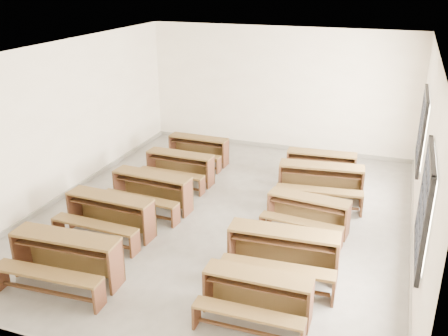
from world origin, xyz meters
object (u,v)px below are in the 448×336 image
(desk_set_4, at_px, (198,148))
(desk_set_6, at_px, (283,250))
(desk_set_1, at_px, (109,213))
(desk_set_5, at_px, (257,294))
(desk_set_0, at_px, (65,256))
(desk_set_9, at_px, (321,165))
(desk_set_7, at_px, (308,212))
(desk_set_8, at_px, (321,180))
(desk_set_3, at_px, (179,166))
(desk_set_2, at_px, (151,189))

(desk_set_4, bearing_deg, desk_set_6, -50.95)
(desk_set_1, distance_m, desk_set_5, 3.45)
(desk_set_4, relative_size, desk_set_6, 0.85)
(desk_set_5, xyz_separation_m, desk_set_6, (0.09, 1.13, 0.06))
(desk_set_0, bearing_deg, desk_set_9, 57.23)
(desk_set_9, bearing_deg, desk_set_1, -135.07)
(desk_set_1, relative_size, desk_set_7, 1.08)
(desk_set_8, bearing_deg, desk_set_0, -133.25)
(desk_set_8, height_order, desk_set_9, desk_set_8)
(desk_set_0, relative_size, desk_set_9, 1.10)
(desk_set_3, height_order, desk_set_4, desk_set_3)
(desk_set_5, bearing_deg, desk_set_7, 85.47)
(desk_set_1, relative_size, desk_set_6, 0.95)
(desk_set_3, relative_size, desk_set_9, 0.97)
(desk_set_1, xyz_separation_m, desk_set_6, (3.25, -0.24, 0.02))
(desk_set_2, bearing_deg, desk_set_0, -87.22)
(desk_set_1, distance_m, desk_set_3, 2.60)
(desk_set_1, height_order, desk_set_5, desk_set_1)
(desk_set_0, xyz_separation_m, desk_set_2, (0.05, 2.71, -0.02))
(desk_set_8, bearing_deg, desk_set_7, -96.32)
(desk_set_3, relative_size, desk_set_7, 1.00)
(desk_set_4, distance_m, desk_set_7, 4.11)
(desk_set_0, bearing_deg, desk_set_3, 86.73)
(desk_set_1, relative_size, desk_set_4, 1.11)
(desk_set_0, distance_m, desk_set_5, 3.00)
(desk_set_5, xyz_separation_m, desk_set_7, (0.17, 2.70, -0.00))
(desk_set_1, distance_m, desk_set_8, 4.30)
(desk_set_3, distance_m, desk_set_7, 3.39)
(desk_set_5, distance_m, desk_set_9, 5.10)
(desk_set_7, height_order, desk_set_8, desk_set_8)
(desk_set_1, xyz_separation_m, desk_set_8, (3.34, 2.72, 0.02))
(desk_set_1, distance_m, desk_set_2, 1.21)
(desk_set_1, relative_size, desk_set_3, 1.08)
(desk_set_1, relative_size, desk_set_5, 1.12)
(desk_set_5, relative_size, desk_set_9, 0.94)
(desk_set_1, height_order, desk_set_8, desk_set_8)
(desk_set_4, height_order, desk_set_9, desk_set_9)
(desk_set_2, height_order, desk_set_8, desk_set_8)
(desk_set_2, distance_m, desk_set_9, 3.89)
(desk_set_0, distance_m, desk_set_7, 4.26)
(desk_set_3, xyz_separation_m, desk_set_5, (2.97, -3.97, -0.01))
(desk_set_9, bearing_deg, desk_set_0, -124.46)
(desk_set_4, distance_m, desk_set_6, 5.17)
(desk_set_1, distance_m, desk_set_9, 4.90)
(desk_set_5, distance_m, desk_set_7, 2.71)
(desk_set_1, bearing_deg, desk_set_8, 41.78)
(desk_set_2, bearing_deg, desk_set_7, 6.30)
(desk_set_0, bearing_deg, desk_set_4, 87.67)
(desk_set_8, bearing_deg, desk_set_2, -160.38)
(desk_set_0, distance_m, desk_set_8, 5.29)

